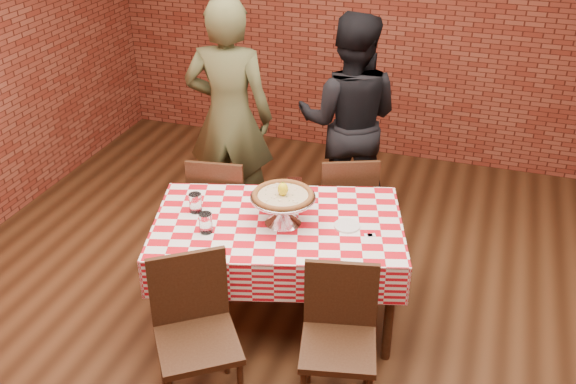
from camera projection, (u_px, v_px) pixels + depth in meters
The scene contains 19 objects.
ground at pixel (287, 341), 4.30m from camera, with size 6.00×6.00×0.00m, color black.
back_wall at pixel (389, 10), 6.07m from camera, with size 5.50×5.50×0.00m, color maroon.
table at pixel (278, 270), 4.34m from camera, with size 1.55×0.93×0.75m, color #392414.
tablecloth at pixel (278, 239), 4.22m from camera, with size 1.59×0.97×0.27m, color red, non-canonical shape.
pizza_stand at pixel (283, 210), 4.10m from camera, with size 0.42×0.42×0.19m, color silver, non-canonical shape.
pizza at pixel (283, 196), 4.05m from camera, with size 0.38×0.38×0.03m, color beige.
lemon at pixel (283, 189), 4.03m from camera, with size 0.07×0.07×0.08m, color yellow.
water_glass_left at pixel (206, 223), 4.02m from camera, with size 0.08×0.08×0.13m, color white.
water_glass_right at pixel (195, 203), 4.23m from camera, with size 0.08×0.08×0.13m, color white.
side_plate at pixel (347, 226), 4.10m from camera, with size 0.16×0.16×0.01m, color white.
sweetener_packet_a at pixel (369, 235), 4.01m from camera, with size 0.05×0.04×0.01m, color white.
sweetener_packet_b at pixel (371, 235), 4.01m from camera, with size 0.05×0.04×0.01m, color white.
condiment_caddy at pixel (294, 189), 4.38m from camera, with size 0.10×0.08×0.14m, color silver.
chair_near_left at pixel (198, 342), 3.62m from camera, with size 0.44×0.44×0.92m, color #392414, non-canonical shape.
chair_near_right at pixel (338, 348), 3.60m from camera, with size 0.41×0.41×0.89m, color #392414, non-canonical shape.
chair_far_left at pixel (223, 205), 4.95m from camera, with size 0.41×0.41×0.89m, color #392414, non-canonical shape.
chair_far_right at pixel (345, 204), 4.97m from camera, with size 0.41×0.41×0.89m, color #392414, non-canonical shape.
diner_olive at pixel (229, 118), 5.14m from camera, with size 0.69×0.45×1.90m, color #444629.
diner_black at pixel (349, 121), 5.25m from camera, with size 0.85×0.67×1.76m, color black.
Camera 1 is at (1.04, -3.10, 2.95)m, focal length 40.94 mm.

